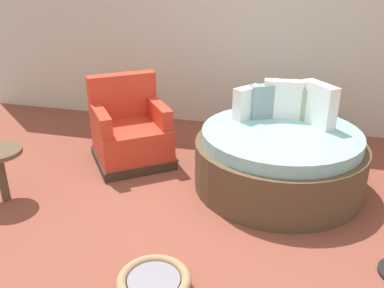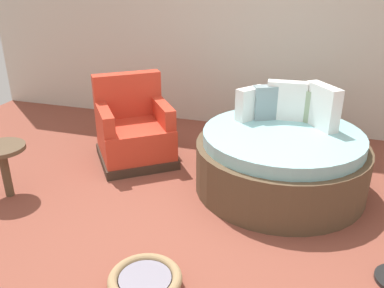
% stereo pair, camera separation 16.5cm
% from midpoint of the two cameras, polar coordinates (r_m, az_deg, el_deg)
% --- Properties ---
extents(ground_plane, '(8.00, 8.00, 0.02)m').
position_cam_midpoint_polar(ground_plane, '(3.52, 0.70, -12.16)').
color(ground_plane, brown).
extents(back_wall, '(8.00, 0.12, 3.19)m').
position_cam_midpoint_polar(back_wall, '(5.43, 7.74, 18.71)').
color(back_wall, beige).
rests_on(back_wall, ground_plane).
extents(round_daybed, '(1.66, 1.66, 1.01)m').
position_cam_midpoint_polar(round_daybed, '(4.11, 10.91, -1.74)').
color(round_daybed, brown).
rests_on(round_daybed, ground_plane).
extents(red_armchair, '(1.12, 1.12, 0.94)m').
position_cam_midpoint_polar(red_armchair, '(4.63, -9.64, 1.55)').
color(red_armchair, '#38281E').
rests_on(red_armchair, ground_plane).
extents(pet_basket, '(0.51, 0.51, 0.13)m').
position_cam_midpoint_polar(pet_basket, '(2.95, -7.01, -18.73)').
color(pet_basket, '#9E7F56').
rests_on(pet_basket, ground_plane).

